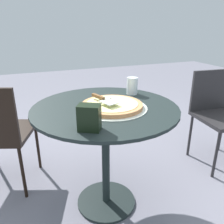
{
  "coord_description": "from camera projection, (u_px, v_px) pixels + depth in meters",
  "views": [
    {
      "loc": [
        -0.45,
        -1.23,
        1.2
      ],
      "look_at": [
        0.03,
        -0.04,
        0.7
      ],
      "focal_mm": 36.92,
      "sensor_mm": 36.0,
      "label": 1
    }
  ],
  "objects": [
    {
      "name": "drinking_cup",
      "position": [
        132.0,
        86.0,
        1.62
      ],
      "size": [
        0.08,
        0.08,
        0.12
      ],
      "primitive_type": "cylinder",
      "color": "white",
      "rests_on": "patio_table"
    },
    {
      "name": "ground_plane",
      "position": [
        106.0,
        202.0,
        1.66
      ],
      "size": [
        10.0,
        10.0,
        0.0
      ],
      "primitive_type": "plane",
      "color": "slate"
    },
    {
      "name": "napkin_dispenser",
      "position": [
        89.0,
        118.0,
        1.06
      ],
      "size": [
        0.12,
        0.11,
        0.12
      ],
      "primitive_type": "cube",
      "rotation": [
        0.0,
        0.0,
        5.76
      ],
      "color": "black",
      "rests_on": "patio_table"
    },
    {
      "name": "pizza_on_tray",
      "position": [
        112.0,
        106.0,
        1.36
      ],
      "size": [
        0.42,
        0.42,
        0.05
      ],
      "color": "silver",
      "rests_on": "patio_table"
    },
    {
      "name": "patio_chair_far",
      "position": [
        219.0,
        110.0,
        2.02
      ],
      "size": [
        0.45,
        0.45,
        0.82
      ],
      "color": "#282628",
      "rests_on": "ground"
    },
    {
      "name": "patio_table",
      "position": [
        105.0,
        130.0,
        1.45
      ],
      "size": [
        0.89,
        0.89,
        0.73
      ],
      "color": "black",
      "rests_on": "ground"
    },
    {
      "name": "pizza_server",
      "position": [
        103.0,
        99.0,
        1.35
      ],
      "size": [
        0.11,
        0.21,
        0.02
      ],
      "color": "silver",
      "rests_on": "pizza_on_tray"
    }
  ]
}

